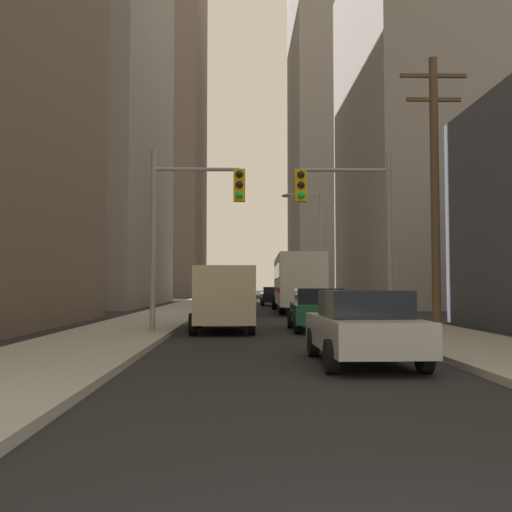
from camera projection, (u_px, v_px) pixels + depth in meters
sidewalk_left at (196, 303)px, 51.85m from camera, size 3.51×160.00×0.15m
sidewalk_right at (309, 303)px, 52.10m from camera, size 3.51×160.00×0.15m
city_bus at (297, 281)px, 36.23m from camera, size 2.84×11.57×3.40m
cargo_van_beige at (224, 295)px, 21.05m from camera, size 2.17×5.28×2.26m
sedan_silver at (363, 327)px, 12.17m from camera, size 1.95×4.24×1.52m
sedan_green at (318, 309)px, 21.23m from camera, size 1.95×4.26×1.52m
sedan_red at (229, 301)px, 32.51m from camera, size 1.95×4.20×1.52m
sedan_black at (273, 296)px, 47.77m from camera, size 1.95×4.21×1.52m
sedan_maroon at (231, 298)px, 39.67m from camera, size 1.95×4.21×1.52m
traffic_signal_near_left at (193, 212)px, 19.16m from camera, size 3.06×0.44×6.00m
traffic_signal_near_right at (349, 212)px, 19.29m from camera, size 3.18×0.44×6.00m
utility_pole_right at (435, 187)px, 19.35m from camera, size 2.20×0.28×9.15m
street_lamp_right at (314, 238)px, 36.65m from camera, size 2.52×0.32×7.50m
building_left_mid_office at (24, 108)px, 50.30m from camera, size 22.55×24.59×33.38m
building_left_far_tower at (143, 123)px, 94.08m from camera, size 18.93×26.76×54.98m
building_right_mid_block at (505, 125)px, 48.49m from camera, size 24.96×20.54×29.59m
building_right_far_highrise at (356, 81)px, 93.38m from camera, size 20.17×22.27×67.94m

